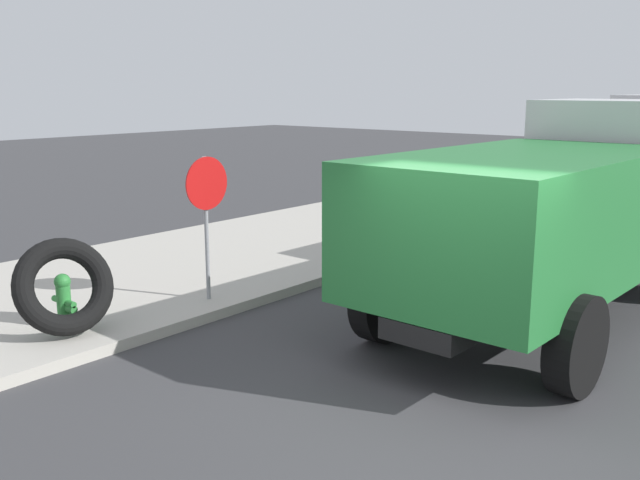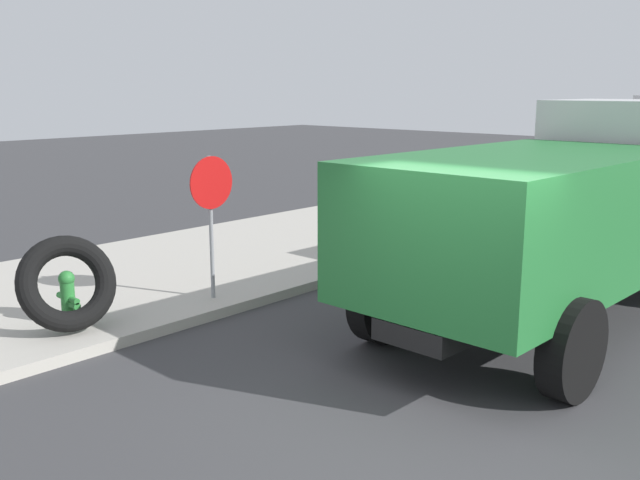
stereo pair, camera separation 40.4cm
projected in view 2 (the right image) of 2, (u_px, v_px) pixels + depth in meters
name	position (u px, v px, depth m)	size (l,w,h in m)	color
ground_plane	(417.00, 433.00, 6.71)	(80.00, 80.00, 0.00)	#38383A
sidewalk_curb	(70.00, 293.00, 10.99)	(36.00, 5.00, 0.15)	#ADA89E
fire_hydrant	(68.00, 296.00, 9.27)	(0.21, 0.47, 0.72)	#2D8438
loose_tire	(67.00, 283.00, 8.96)	(1.24, 1.24, 0.27)	black
stop_sign	(211.00, 201.00, 10.20)	(0.76, 0.08, 2.09)	gray
dump_truck_green	(570.00, 206.00, 9.71)	(7.05, 2.91, 3.00)	#237033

